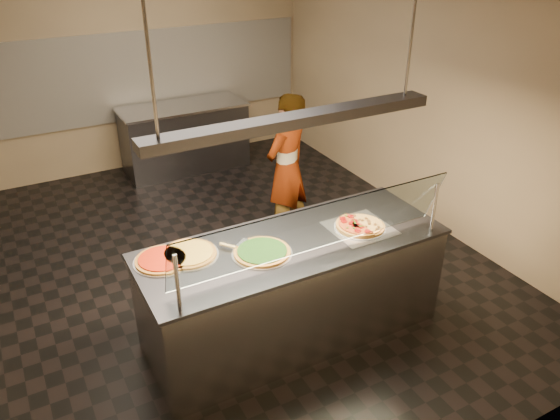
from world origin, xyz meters
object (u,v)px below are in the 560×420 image
serving_counter (293,288)px  prep_table (185,137)px  pizza_spatula (235,244)px  heat_lamp_housing (295,120)px  half_pizza_pepperoni (350,227)px  pizza_cheese (189,253)px  worker (287,169)px  pizza_tomato (162,260)px  pizza_spinach (262,251)px  half_pizza_sausage (369,222)px  sneeze_guard (317,229)px  perforated_tray (360,227)px

serving_counter → prep_table: size_ratio=1.44×
pizza_spatula → heat_lamp_housing: 1.10m
half_pizza_pepperoni → serving_counter: bearing=171.5°
pizza_cheese → worker: bearing=39.0°
half_pizza_pepperoni → pizza_tomato: (-1.52, 0.30, -0.02)m
pizza_spinach → pizza_cheese: size_ratio=1.03×
pizza_spinach → half_pizza_sausage: bearing=-2.4°
sneeze_guard → pizza_spinach: size_ratio=4.80×
serving_counter → sneeze_guard: (0.00, -0.34, 0.76)m
pizza_spinach → worker: (1.06, 1.52, -0.12)m
half_pizza_sausage → pizza_spatula: bearing=169.1°
half_pizza_sausage → pizza_spinach: half_pizza_sausage is taller
half_pizza_sausage → serving_counter: bearing=173.8°
sneeze_guard → worker: size_ratio=1.37×
perforated_tray → prep_table: perforated_tray is taller
prep_table → worker: size_ratio=1.05×
sneeze_guard → half_pizza_pepperoni: size_ratio=5.58×
prep_table → heat_lamp_housing: heat_lamp_housing is taller
pizza_spatula → pizza_spinach: bearing=-50.7°
pizza_spatula → prep_table: bearing=76.9°
perforated_tray → pizza_spatula: (-1.04, 0.22, 0.02)m
pizza_cheese → heat_lamp_housing: heat_lamp_housing is taller
perforated_tray → serving_counter: bearing=172.8°
worker → half_pizza_pepperoni: bearing=55.7°
pizza_tomato → prep_table: (1.43, 3.64, -0.48)m
perforated_tray → pizza_tomato: 1.64m
serving_counter → heat_lamp_housing: 1.48m
pizza_tomato → heat_lamp_housing: bearing=-12.6°
serving_counter → pizza_spinach: size_ratio=5.31×
half_pizza_pepperoni → pizza_tomato: size_ratio=0.93×
serving_counter → worker: (0.76, 1.49, 0.37)m
serving_counter → perforated_tray: (0.60, -0.08, 0.47)m
pizza_spinach → heat_lamp_housing: size_ratio=0.21×
sneeze_guard → prep_table: 4.30m
half_pizza_sausage → pizza_spinach: bearing=177.6°
half_pizza_pepperoni → prep_table: half_pizza_pepperoni is taller
pizza_spatula → worker: bearing=48.0°
pizza_cheese → pizza_tomato: size_ratio=1.04×
perforated_tray → pizza_cheese: 1.44m
pizza_spinach → pizza_spatula: pizza_spatula is taller
half_pizza_sausage → prep_table: 3.98m
perforated_tray → pizza_spatula: 1.07m
serving_counter → heat_lamp_housing: bearing=-90.0°
pizza_tomato → pizza_spatula: pizza_spatula is taller
pizza_spatula → heat_lamp_housing: bearing=-17.9°
pizza_tomato → worker: size_ratio=0.26×
serving_counter → prep_table: bearing=83.8°
sneeze_guard → pizza_tomato: bearing=150.7°
pizza_tomato → heat_lamp_housing: (1.01, -0.23, 1.01)m
sneeze_guard → pizza_cheese: bearing=145.2°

